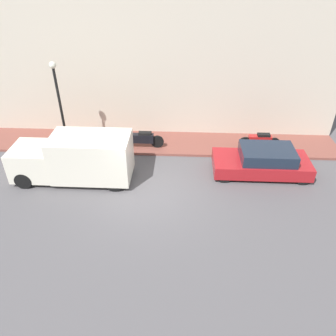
{
  "coord_description": "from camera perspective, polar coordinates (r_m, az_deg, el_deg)",
  "views": [
    {
      "loc": [
        -10.49,
        -1.3,
        8.21
      ],
      "look_at": [
        1.06,
        -0.71,
        0.6
      ],
      "focal_mm": 35.0,
      "sensor_mm": 36.0,
      "label": 1
    }
  ],
  "objects": [
    {
      "name": "ground_plane",
      "position": [
        13.38,
        -3.27,
        -4.55
      ],
      "size": [
        60.0,
        60.0,
        0.0
      ],
      "primitive_type": "plane",
      "color": "#514F51"
    },
    {
      "name": "sidewalk",
      "position": [
        16.84,
        -1.87,
        4.4
      ],
      "size": [
        2.35,
        18.12,
        0.12
      ],
      "color": "brown",
      "rests_on": "ground_plane"
    },
    {
      "name": "building_facade",
      "position": [
        16.72,
        -1.73,
        17.16
      ],
      "size": [
        0.3,
        18.12,
        7.1
      ],
      "color": "beige",
      "rests_on": "ground_plane"
    },
    {
      "name": "parked_car",
      "position": [
        14.9,
        16.13,
        1.13
      ],
      "size": [
        1.84,
        4.16,
        1.22
      ],
      "color": "maroon",
      "rests_on": "ground_plane"
    },
    {
      "name": "delivery_van",
      "position": [
        14.26,
        -16.03,
        1.7
      ],
      "size": [
        1.83,
        4.98,
        2.03
      ],
      "color": "silver",
      "rests_on": "ground_plane"
    },
    {
      "name": "motorcycle_red",
      "position": [
        16.53,
        15.72,
        4.57
      ],
      "size": [
        0.3,
        2.02,
        0.85
      ],
      "color": "#B21E1E",
      "rests_on": "sidewalk"
    },
    {
      "name": "motorcycle_black",
      "position": [
        16.18,
        -4.49,
        5.09
      ],
      "size": [
        0.3,
        2.14,
        0.82
      ],
      "color": "black",
      "rests_on": "sidewalk"
    },
    {
      "name": "streetlamp",
      "position": [
        15.94,
        -18.53,
        11.8
      ],
      "size": [
        0.31,
        0.31,
        4.22
      ],
      "color": "black",
      "rests_on": "sidewalk"
    }
  ]
}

